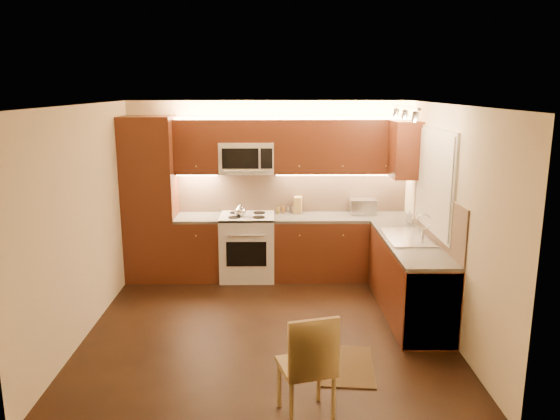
{
  "coord_description": "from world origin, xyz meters",
  "views": [
    {
      "loc": [
        0.07,
        -5.72,
        2.67
      ],
      "look_at": [
        0.15,
        0.55,
        1.25
      ],
      "focal_mm": 34.6,
      "sensor_mm": 36.0,
      "label": 1
    }
  ],
  "objects_px": {
    "microwave": "(247,158)",
    "dining_chair": "(306,364)",
    "stove": "(247,247)",
    "toaster_oven": "(363,206)",
    "knife_block": "(298,205)",
    "sink": "(408,232)",
    "kettle": "(240,210)",
    "soap_bottle": "(409,216)"
  },
  "relations": [
    {
      "from": "knife_block",
      "to": "dining_chair",
      "type": "bearing_deg",
      "value": -83.44
    },
    {
      "from": "stove",
      "to": "kettle",
      "type": "relative_size",
      "value": 4.89
    },
    {
      "from": "stove",
      "to": "toaster_oven",
      "type": "distance_m",
      "value": 1.75
    },
    {
      "from": "microwave",
      "to": "kettle",
      "type": "relative_size",
      "value": 4.04
    },
    {
      "from": "toaster_oven",
      "to": "dining_chair",
      "type": "relative_size",
      "value": 0.39
    },
    {
      "from": "kettle",
      "to": "knife_block",
      "type": "distance_m",
      "value": 0.87
    },
    {
      "from": "kettle",
      "to": "dining_chair",
      "type": "relative_size",
      "value": 0.2
    },
    {
      "from": "stove",
      "to": "kettle",
      "type": "height_order",
      "value": "kettle"
    },
    {
      "from": "stove",
      "to": "toaster_oven",
      "type": "relative_size",
      "value": 2.5
    },
    {
      "from": "kettle",
      "to": "dining_chair",
      "type": "height_order",
      "value": "kettle"
    },
    {
      "from": "sink",
      "to": "knife_block",
      "type": "xyz_separation_m",
      "value": [
        -1.27,
        1.34,
        0.04
      ]
    },
    {
      "from": "stove",
      "to": "microwave",
      "type": "relative_size",
      "value": 1.21
    },
    {
      "from": "microwave",
      "to": "sink",
      "type": "xyz_separation_m",
      "value": [
        2.0,
        -1.26,
        -0.74
      ]
    },
    {
      "from": "toaster_oven",
      "to": "dining_chair",
      "type": "bearing_deg",
      "value": -106.21
    },
    {
      "from": "microwave",
      "to": "soap_bottle",
      "type": "xyz_separation_m",
      "value": [
        2.2,
        -0.52,
        -0.73
      ]
    },
    {
      "from": "microwave",
      "to": "toaster_oven",
      "type": "height_order",
      "value": "microwave"
    },
    {
      "from": "kettle",
      "to": "toaster_oven",
      "type": "relative_size",
      "value": 0.51
    },
    {
      "from": "stove",
      "to": "dining_chair",
      "type": "relative_size",
      "value": 0.98
    },
    {
      "from": "sink",
      "to": "dining_chair",
      "type": "height_order",
      "value": "sink"
    },
    {
      "from": "dining_chair",
      "to": "microwave",
      "type": "bearing_deg",
      "value": 85.43
    },
    {
      "from": "stove",
      "to": "knife_block",
      "type": "xyz_separation_m",
      "value": [
        0.73,
        0.22,
        0.56
      ]
    },
    {
      "from": "knife_block",
      "to": "soap_bottle",
      "type": "xyz_separation_m",
      "value": [
        1.47,
        -0.6,
        -0.03
      ]
    },
    {
      "from": "stove",
      "to": "soap_bottle",
      "type": "height_order",
      "value": "soap_bottle"
    },
    {
      "from": "toaster_oven",
      "to": "microwave",
      "type": "bearing_deg",
      "value": -179.56
    },
    {
      "from": "kettle",
      "to": "sink",
      "type": "bearing_deg",
      "value": -45.11
    },
    {
      "from": "knife_block",
      "to": "dining_chair",
      "type": "height_order",
      "value": "knife_block"
    },
    {
      "from": "sink",
      "to": "toaster_oven",
      "type": "bearing_deg",
      "value": 105.13
    },
    {
      "from": "toaster_oven",
      "to": "soap_bottle",
      "type": "xyz_separation_m",
      "value": [
        0.54,
        -0.53,
        -0.02
      ]
    },
    {
      "from": "microwave",
      "to": "dining_chair",
      "type": "bearing_deg",
      "value": -79.77
    },
    {
      "from": "toaster_oven",
      "to": "knife_block",
      "type": "xyz_separation_m",
      "value": [
        -0.93,
        0.07,
        0.01
      ]
    },
    {
      "from": "microwave",
      "to": "dining_chair",
      "type": "distance_m",
      "value": 3.78
    },
    {
      "from": "toaster_oven",
      "to": "knife_block",
      "type": "height_order",
      "value": "knife_block"
    },
    {
      "from": "toaster_oven",
      "to": "knife_block",
      "type": "relative_size",
      "value": 1.54
    },
    {
      "from": "knife_block",
      "to": "sink",
      "type": "bearing_deg",
      "value": -38.44
    },
    {
      "from": "microwave",
      "to": "kettle",
      "type": "xyz_separation_m",
      "value": [
        -0.09,
        -0.2,
        -0.71
      ]
    },
    {
      "from": "dining_chair",
      "to": "stove",
      "type": "bearing_deg",
      "value": 85.83
    },
    {
      "from": "stove",
      "to": "toaster_oven",
      "type": "height_order",
      "value": "toaster_oven"
    },
    {
      "from": "stove",
      "to": "dining_chair",
      "type": "bearing_deg",
      "value": -79.37
    },
    {
      "from": "kettle",
      "to": "knife_block",
      "type": "height_order",
      "value": "knife_block"
    },
    {
      "from": "microwave",
      "to": "kettle",
      "type": "bearing_deg",
      "value": -113.93
    },
    {
      "from": "knife_block",
      "to": "dining_chair",
      "type": "distance_m",
      "value": 3.63
    },
    {
      "from": "sink",
      "to": "soap_bottle",
      "type": "relative_size",
      "value": 4.62
    }
  ]
}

